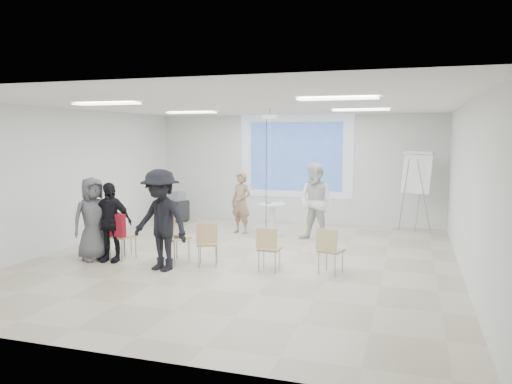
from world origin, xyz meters
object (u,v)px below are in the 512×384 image
(player_left, at_px, (241,199))
(av_cart, at_px, (177,208))
(chair_left_inner, at_px, (172,234))
(chair_right_far, at_px, (329,247))
(chair_far_left, at_px, (118,230))
(chair_right_inner, at_px, (268,246))
(player_right, at_px, (316,198))
(flipchart_easel, at_px, (417,174))
(audience_mid, at_px, (161,213))
(audience_left, at_px, (110,216))
(chair_left_mid, at_px, (119,232))
(chair_center, at_px, (208,240))
(laptop, at_px, (176,236))
(audience_outer, at_px, (93,214))
(pedestal_table, at_px, (272,218))

(player_left, height_order, av_cart, player_left)
(chair_left_inner, bearing_deg, chair_right_far, 25.52)
(chair_far_left, relative_size, chair_right_inner, 1.12)
(player_right, relative_size, flipchart_easel, 0.99)
(av_cart, bearing_deg, flipchart_easel, 23.64)
(player_right, relative_size, audience_mid, 0.96)
(chair_right_inner, bearing_deg, chair_left_inner, 179.09)
(flipchart_easel, bearing_deg, chair_far_left, -118.06)
(chair_far_left, relative_size, chair_right_far, 1.10)
(audience_left, bearing_deg, player_right, 36.80)
(chair_left_mid, distance_m, chair_center, 1.84)
(laptop, bearing_deg, audience_outer, 35.20)
(chair_far_left, xyz_separation_m, chair_center, (2.04, -0.21, -0.04))
(chair_left_inner, relative_size, chair_right_far, 1.15)
(av_cart, bearing_deg, player_right, 2.72)
(chair_left_mid, bearing_deg, flipchart_easel, 57.12)
(audience_mid, bearing_deg, player_left, 100.84)
(player_left, bearing_deg, chair_left_mid, -94.25)
(chair_far_left, distance_m, chair_left_inner, 1.31)
(chair_right_far, bearing_deg, chair_center, -160.05)
(pedestal_table, bearing_deg, chair_far_left, -130.17)
(player_right, height_order, chair_center, player_right)
(player_left, xyz_separation_m, chair_right_far, (2.69, -3.07, -0.38))
(pedestal_table, bearing_deg, chair_left_mid, -125.44)
(chair_far_left, relative_size, flipchart_easel, 0.45)
(chair_center, height_order, audience_outer, audience_outer)
(player_right, xyz_separation_m, av_cart, (-4.26, 1.47, -0.61))
(flipchart_easel, bearing_deg, chair_left_mid, -115.47)
(chair_left_mid, height_order, laptop, chair_left_mid)
(player_left, distance_m, chair_right_inner, 3.64)
(chair_left_mid, height_order, audience_mid, audience_mid)
(chair_left_inner, bearing_deg, audience_left, -145.82)
(audience_mid, xyz_separation_m, audience_outer, (-1.61, 0.27, -0.13))
(chair_right_inner, xyz_separation_m, audience_left, (-3.13, -0.18, 0.41))
(chair_left_inner, xyz_separation_m, chair_center, (0.74, -0.03, -0.07))
(pedestal_table, relative_size, chair_left_mid, 0.89)
(chair_left_mid, xyz_separation_m, flipchart_easel, (5.53, 4.58, 0.94))
(laptop, relative_size, av_cart, 0.41)
(chair_left_inner, height_order, audience_outer, audience_outer)
(chair_center, bearing_deg, audience_outer, 166.65)
(player_right, height_order, chair_left_mid, player_right)
(laptop, relative_size, audience_outer, 0.19)
(chair_left_mid, xyz_separation_m, chair_center, (1.84, 0.05, -0.06))
(chair_left_mid, height_order, av_cart, chair_left_mid)
(chair_right_far, xyz_separation_m, av_cart, (-5.00, 4.18, -0.10))
(pedestal_table, xyz_separation_m, audience_left, (-2.33, -3.28, 0.43))
(chair_center, bearing_deg, chair_right_far, -15.05)
(chair_right_inner, bearing_deg, chair_right_far, 9.05)
(pedestal_table, height_order, chair_left_inner, chair_left_inner)
(pedestal_table, bearing_deg, av_cart, 158.54)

